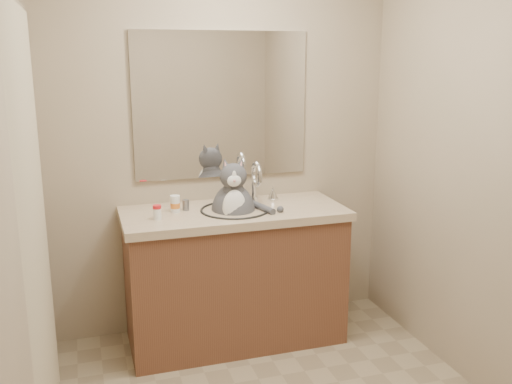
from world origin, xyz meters
The scene contains 8 objects.
room centered at (0.00, 0.00, 1.20)m, with size 2.22×2.52×2.42m.
vanity centered at (0.00, 0.96, 0.44)m, with size 1.34×0.59×1.12m.
mirror centered at (0.00, 1.24, 1.45)m, with size 1.10×0.02×0.90m, color white.
shower_curtain centered at (-1.05, 0.10, 1.03)m, with size 0.02×1.30×1.93m.
cat centered at (0.00, 0.95, 0.86)m, with size 0.37×0.36×0.53m.
pill_bottle_redcap centered at (-0.47, 0.89, 0.89)m, with size 0.06×0.06×0.08m.
pill_bottle_orange centered at (-0.35, 1.01, 0.90)m, with size 0.07×0.07×0.10m.
grey_canister centered at (-0.28, 1.03, 0.88)m, with size 0.05×0.05×0.06m.
Camera 1 is at (-0.86, -2.23, 1.76)m, focal length 40.00 mm.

